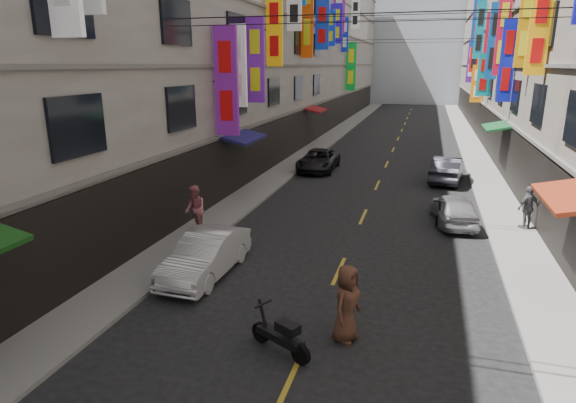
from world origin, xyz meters
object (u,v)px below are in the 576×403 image
Objects in this scene: car_right_mid at (454,209)px; car_right_far at (447,169)px; car_left_mid at (206,255)px; scooter_crossing at (281,336)px; car_left_far at (319,160)px; pedestrian_crossing at (347,303)px; pedestrian_rfar at (528,207)px; pedestrian_lfar at (195,209)px; scooter_far_right at (442,212)px.

car_right_mid is 0.86× the size of car_right_far.
car_left_mid reaches higher than car_right_mid.
scooter_crossing is 20.15m from car_left_far.
pedestrian_crossing is at bearing -25.67° from car_left_mid.
car_right_far is 8.47m from pedestrian_rfar.
pedestrian_crossing is at bearing 65.61° from car_right_mid.
pedestrian_crossing is (1.34, 0.99, 0.52)m from scooter_crossing.
pedestrian_rfar is (10.51, -8.98, 0.34)m from car_left_far.
car_right_far is 2.29× the size of pedestrian_crossing.
scooter_crossing is at bearing -6.29° from pedestrian_lfar.
pedestrian_lfar reaches higher than car_right_far.
car_left_mid is 16.37m from car_left_far.
scooter_crossing is 12.92m from pedestrian_rfar.
car_left_far reaches higher than scooter_far_right.
scooter_far_right is 7.72m from car_right_far.
car_right_mid is at bearing 2.35° from pedestrian_crossing.
scooter_far_right is 0.95× the size of pedestrian_lfar.
pedestrian_crossing is at bearing 22.29° from pedestrian_rfar.
car_right_mid is (7.74, -8.82, -0.00)m from car_left_far.
pedestrian_crossing is at bearing -25.79° from scooter_crossing.
scooter_far_right is 0.52m from car_right_mid.
scooter_far_right is 3.28m from pedestrian_rfar.
pedestrian_rfar is (12.49, 4.10, -0.07)m from pedestrian_lfar.
scooter_crossing is 19.30m from car_right_far.
scooter_far_right is 1.03× the size of pedestrian_rfar.
pedestrian_rfar reaches higher than car_left_mid.
pedestrian_lfar is at bearing 58.76° from car_right_far.
car_left_mid is 2.15× the size of pedestrian_crossing.
car_left_mid is (-3.52, 3.47, 0.24)m from scooter_crossing.
pedestrian_lfar is at bearing 37.16° from scooter_far_right.
car_left_mid is 1.09× the size of car_right_mid.
car_right_far is at bearing 15.36° from scooter_crossing.
car_left_far is (-7.28, 8.70, 0.21)m from scooter_far_right.
pedestrian_rfar is at bearing -41.30° from car_left_far.
car_right_mid is at bearing -49.50° from car_left_far.
car_right_mid is at bearing 45.60° from car_left_mid.
pedestrian_lfar is 8.96m from pedestrian_crossing.
car_right_far is 18.08m from pedestrian_crossing.
car_left_far is at bearing 0.10° from car_right_far.
pedestrian_rfar is (6.98, 10.86, 0.55)m from scooter_crossing.
car_left_mid is at bearing 35.91° from car_right_mid.
car_left_mid is 3.86m from pedestrian_lfar.
car_right_far reaches higher than scooter_crossing.
pedestrian_rfar is at bearing 168.27° from car_right_mid.
pedestrian_crossing is at bearing 88.50° from scooter_far_right.
car_left_far is 2.42× the size of pedestrian_crossing.
car_left_mid is 10.82m from car_right_mid.
pedestrian_lfar reaches higher than car_right_mid.
car_right_far is (7.70, -1.00, 0.08)m from car_left_far.
scooter_far_right is 11.35m from car_left_far.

